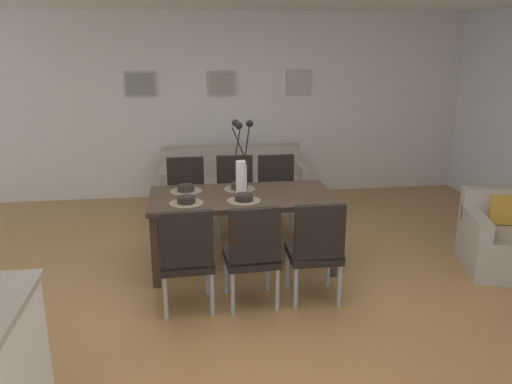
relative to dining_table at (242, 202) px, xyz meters
name	(u,v)px	position (x,y,z in m)	size (l,w,h in m)	color
ground_plane	(247,294)	(-0.03, -0.65, -0.66)	(9.00, 9.00, 0.00)	#A87A47
back_wall_panel	(219,106)	(-0.03, 2.60, 0.64)	(9.00, 0.10, 2.60)	silver
dining_table	(242,202)	(0.00, 0.00, 0.00)	(1.80, 0.90, 0.74)	#3D2D23
dining_chair_near_left	(187,255)	(-0.55, -0.88, -0.15)	(0.46, 0.46, 0.92)	black
dining_chair_near_right	(186,195)	(-0.54, 0.86, -0.15)	(0.44, 0.44, 0.92)	black
dining_chair_far_left	(253,251)	(-0.01, -0.87, -0.15)	(0.47, 0.47, 0.92)	black
dining_chair_far_right	(235,192)	(0.02, 0.87, -0.15)	(0.47, 0.47, 0.92)	black
dining_chair_mid_left	(316,247)	(0.54, -0.86, -0.15)	(0.45, 0.45, 0.92)	black
dining_chair_mid_right	(278,192)	(0.52, 0.84, -0.15)	(0.46, 0.46, 0.92)	black
centerpiece_vase	(241,167)	(0.00, 0.00, 0.36)	(0.21, 0.23, 0.73)	white
placemat_near_left	(186,203)	(-0.54, -0.20, 0.08)	(0.32, 0.32, 0.01)	#7F705B
bowl_near_left	(186,199)	(-0.54, -0.20, 0.12)	(0.17, 0.17, 0.07)	#2D2826
placemat_near_right	(186,191)	(-0.54, 0.20, 0.08)	(0.32, 0.32, 0.01)	#7F705B
bowl_near_right	(186,187)	(-0.54, 0.20, 0.12)	(0.17, 0.17, 0.07)	#2D2826
placemat_far_left	(244,201)	(0.00, -0.20, 0.08)	(0.32, 0.32, 0.01)	#7F705B
bowl_far_left	(244,197)	(0.00, -0.20, 0.12)	(0.17, 0.17, 0.07)	#2D2826
placemat_far_right	(239,189)	(0.00, 0.20, 0.08)	(0.32, 0.32, 0.01)	#7F705B
bowl_far_right	(239,185)	(0.00, 0.20, 0.12)	(0.17, 0.17, 0.07)	#2D2826
sofa	(233,188)	(0.09, 1.88, -0.38)	(1.91, 0.84, 0.80)	#A89E8E
armchair	(507,241)	(2.60, -0.45, -0.38)	(0.99, 0.99, 0.75)	#ADA399
framed_picture_left	(140,84)	(-1.12, 2.53, 0.96)	(0.44, 0.03, 0.35)	#B2ADA3
framed_picture_center	(221,83)	(0.00, 2.53, 0.96)	(0.39, 0.03, 0.35)	#B2ADA3
framed_picture_right	(299,83)	(1.12, 2.53, 0.96)	(0.36, 0.03, 0.35)	#B2ADA3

